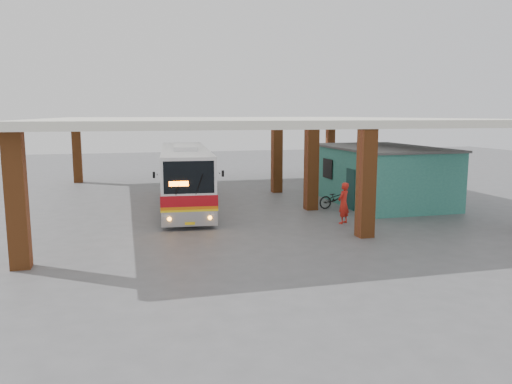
{
  "coord_description": "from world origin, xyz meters",
  "views": [
    {
      "loc": [
        -6.16,
        -20.75,
        4.85
      ],
      "look_at": [
        -0.71,
        0.0,
        1.51
      ],
      "focal_mm": 35.0,
      "sensor_mm": 36.0,
      "label": 1
    }
  ],
  "objects": [
    {
      "name": "ground",
      "position": [
        0.0,
        0.0,
        0.0
      ],
      "size": [
        90.0,
        90.0,
        0.0
      ],
      "primitive_type": "plane",
      "color": "#515154",
      "rests_on": "ground"
    },
    {
      "name": "canopy_roof",
      "position": [
        0.5,
        6.5,
        4.5
      ],
      "size": [
        21.0,
        23.0,
        0.3
      ],
      "primitive_type": "cube",
      "color": "silver",
      "rests_on": "brick_columns"
    },
    {
      "name": "red_chair",
      "position": [
        4.89,
        7.81,
        0.41
      ],
      "size": [
        0.51,
        0.51,
        0.88
      ],
      "rotation": [
        0.0,
        0.0,
        -0.11
      ],
      "color": "red",
      "rests_on": "ground"
    },
    {
      "name": "pedestrian",
      "position": [
        3.21,
        -0.51,
        0.93
      ],
      "size": [
        0.81,
        0.76,
        1.86
      ],
      "primitive_type": "imported",
      "rotation": [
        0.0,
        0.0,
        3.78
      ],
      "color": "red",
      "rests_on": "ground"
    },
    {
      "name": "coach_bus",
      "position": [
        -3.16,
        5.35,
        1.64
      ],
      "size": [
        3.36,
        11.51,
        3.31
      ],
      "rotation": [
        0.0,
        0.0,
        -0.09
      ],
      "color": "silver",
      "rests_on": "ground"
    },
    {
      "name": "shop_building",
      "position": [
        7.49,
        4.0,
        1.56
      ],
      "size": [
        5.2,
        8.2,
        3.11
      ],
      "color": "#2E7369",
      "rests_on": "ground"
    },
    {
      "name": "motorcycle",
      "position": [
        4.43,
        3.0,
        0.53
      ],
      "size": [
        2.08,
        0.94,
        1.06
      ],
      "primitive_type": "imported",
      "rotation": [
        0.0,
        0.0,
        1.69
      ],
      "color": "black",
      "rests_on": "ground"
    },
    {
      "name": "brick_columns",
      "position": [
        1.43,
        5.0,
        2.17
      ],
      "size": [
        20.1,
        21.6,
        4.35
      ],
      "color": "brown",
      "rests_on": "ground"
    }
  ]
}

